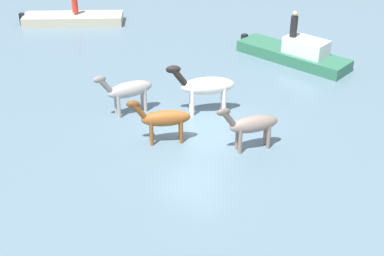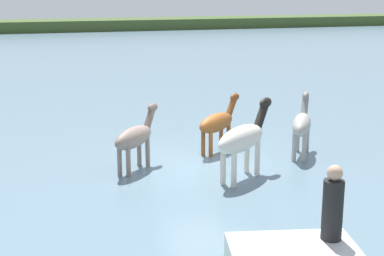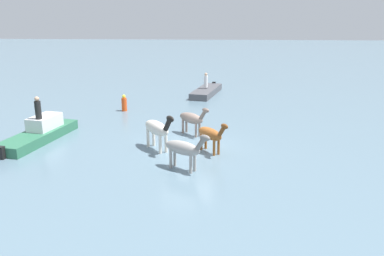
{
  "view_description": "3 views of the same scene",
  "coord_description": "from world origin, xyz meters",
  "px_view_note": "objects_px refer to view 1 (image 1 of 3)",
  "views": [
    {
      "loc": [
        -8.06,
        14.45,
        9.66
      ],
      "look_at": [
        -0.35,
        0.99,
        0.76
      ],
      "focal_mm": 50.15,
      "sensor_mm": 36.0,
      "label": 1
    },
    {
      "loc": [
        -4.94,
        -15.04,
        5.01
      ],
      "look_at": [
        -0.52,
        -0.08,
        1.13
      ],
      "focal_mm": 53.87,
      "sensor_mm": 36.0,
      "label": 2
    },
    {
      "loc": [
        18.98,
        1.32,
        6.63
      ],
      "look_at": [
        0.2,
        0.23,
        1.08
      ],
      "focal_mm": 37.4,
      "sensor_mm": 36.0,
      "label": 3
    }
  ],
  "objects_px": {
    "horse_dun_straggler": "(205,86)",
    "horse_pinto_flank": "(252,125)",
    "person_watcher_seated": "(75,2)",
    "boat_launch_far": "(295,55)",
    "horse_gray_outer": "(128,90)",
    "horse_lead": "(164,118)",
    "boat_tender_starboard": "(73,20)",
    "person_boatman_standing": "(294,25)"
  },
  "relations": [
    {
      "from": "horse_dun_straggler",
      "to": "horse_pinto_flank",
      "type": "distance_m",
      "value": 3.01
    },
    {
      "from": "horse_gray_outer",
      "to": "horse_lead",
      "type": "bearing_deg",
      "value": 95.69
    },
    {
      "from": "horse_dun_straggler",
      "to": "boat_launch_far",
      "type": "distance_m",
      "value": 6.62
    },
    {
      "from": "boat_tender_starboard",
      "to": "person_boatman_standing",
      "type": "bearing_deg",
      "value": -27.81
    },
    {
      "from": "person_boatman_standing",
      "to": "person_watcher_seated",
      "type": "bearing_deg",
      "value": 3.35
    },
    {
      "from": "horse_pinto_flank",
      "to": "person_boatman_standing",
      "type": "height_order",
      "value": "person_boatman_standing"
    },
    {
      "from": "person_watcher_seated",
      "to": "horse_dun_straggler",
      "type": "bearing_deg",
      "value": 153.13
    },
    {
      "from": "boat_tender_starboard",
      "to": "person_watcher_seated",
      "type": "bearing_deg",
      "value": 21.47
    },
    {
      "from": "horse_dun_straggler",
      "to": "horse_gray_outer",
      "type": "xyz_separation_m",
      "value": [
        2.47,
        1.49,
        -0.13
      ]
    },
    {
      "from": "boat_tender_starboard",
      "to": "person_boatman_standing",
      "type": "height_order",
      "value": "person_boatman_standing"
    },
    {
      "from": "horse_gray_outer",
      "to": "person_boatman_standing",
      "type": "xyz_separation_m",
      "value": [
        -3.51,
        -7.84,
        0.78
      ]
    },
    {
      "from": "horse_lead",
      "to": "boat_tender_starboard",
      "type": "distance_m",
      "value": 13.71
    },
    {
      "from": "horse_pinto_flank",
      "to": "boat_launch_far",
      "type": "height_order",
      "value": "horse_pinto_flank"
    },
    {
      "from": "boat_tender_starboard",
      "to": "person_watcher_seated",
      "type": "relative_size",
      "value": 4.48
    },
    {
      "from": "horse_lead",
      "to": "horse_pinto_flank",
      "type": "height_order",
      "value": "horse_pinto_flank"
    },
    {
      "from": "horse_gray_outer",
      "to": "person_watcher_seated",
      "type": "height_order",
      "value": "person_watcher_seated"
    },
    {
      "from": "person_watcher_seated",
      "to": "boat_launch_far",
      "type": "bearing_deg",
      "value": -176.13
    },
    {
      "from": "horse_pinto_flank",
      "to": "person_boatman_standing",
      "type": "xyz_separation_m",
      "value": [
        1.54,
        -7.89,
        0.82
      ]
    },
    {
      "from": "person_watcher_seated",
      "to": "horse_lead",
      "type": "bearing_deg",
      "value": 142.99
    },
    {
      "from": "boat_tender_starboard",
      "to": "horse_lead",
      "type": "bearing_deg",
      "value": -68.06
    },
    {
      "from": "horse_dun_straggler",
      "to": "boat_tender_starboard",
      "type": "distance_m",
      "value": 12.54
    },
    {
      "from": "person_boatman_standing",
      "to": "horse_dun_straggler",
      "type": "bearing_deg",
      "value": 80.72
    },
    {
      "from": "horse_dun_straggler",
      "to": "horse_lead",
      "type": "bearing_deg",
      "value": 47.72
    },
    {
      "from": "horse_lead",
      "to": "horse_gray_outer",
      "type": "xyz_separation_m",
      "value": [
        2.28,
        -1.12,
        0.05
      ]
    },
    {
      "from": "horse_lead",
      "to": "person_boatman_standing",
      "type": "bearing_deg",
      "value": -136.32
    },
    {
      "from": "horse_gray_outer",
      "to": "horse_pinto_flank",
      "type": "relative_size",
      "value": 1.14
    },
    {
      "from": "person_boatman_standing",
      "to": "horse_gray_outer",
      "type": "bearing_deg",
      "value": 65.87
    },
    {
      "from": "horse_dun_straggler",
      "to": "person_watcher_seated",
      "type": "relative_size",
      "value": 1.91
    },
    {
      "from": "horse_gray_outer",
      "to": "horse_dun_straggler",
      "type": "bearing_deg",
      "value": 152.86
    },
    {
      "from": "horse_gray_outer",
      "to": "horse_pinto_flank",
      "type": "bearing_deg",
      "value": 121.22
    },
    {
      "from": "horse_gray_outer",
      "to": "boat_launch_far",
      "type": "distance_m",
      "value": 8.78
    },
    {
      "from": "boat_tender_starboard",
      "to": "person_boatman_standing",
      "type": "xyz_separation_m",
      "value": [
        -12.27,
        -0.86,
        1.58
      ]
    },
    {
      "from": "horse_lead",
      "to": "person_boatman_standing",
      "type": "distance_m",
      "value": 9.07
    },
    {
      "from": "horse_dun_straggler",
      "to": "boat_launch_far",
      "type": "height_order",
      "value": "horse_dun_straggler"
    },
    {
      "from": "boat_launch_far",
      "to": "person_watcher_seated",
      "type": "distance_m",
      "value": 12.35
    },
    {
      "from": "horse_pinto_flank",
      "to": "person_boatman_standing",
      "type": "distance_m",
      "value": 8.08
    },
    {
      "from": "horse_pinto_flank",
      "to": "boat_tender_starboard",
      "type": "height_order",
      "value": "horse_pinto_flank"
    },
    {
      "from": "boat_launch_far",
      "to": "person_watcher_seated",
      "type": "relative_size",
      "value": 4.74
    },
    {
      "from": "horse_dun_straggler",
      "to": "person_watcher_seated",
      "type": "xyz_separation_m",
      "value": [
        11.12,
        -5.64,
        0.05
      ]
    },
    {
      "from": "horse_lead",
      "to": "boat_launch_far",
      "type": "bearing_deg",
      "value": -137.08
    },
    {
      "from": "horse_dun_straggler",
      "to": "horse_lead",
      "type": "height_order",
      "value": "horse_dun_straggler"
    },
    {
      "from": "horse_lead",
      "to": "boat_tender_starboard",
      "type": "height_order",
      "value": "horse_lead"
    }
  ]
}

